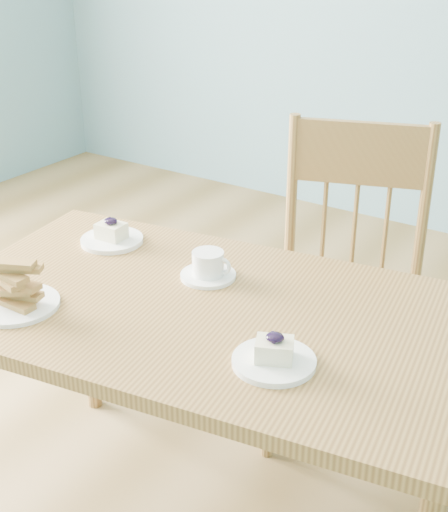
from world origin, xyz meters
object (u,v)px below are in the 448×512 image
object	(u,v)px
cheesecake_plate_far	(112,236)
biscotti_plate	(14,291)
dining_table	(208,331)
dining_chair	(347,286)
cheesecake_plate_near	(274,356)
coffee_cup	(209,267)

from	to	relation	value
cheesecake_plate_far	biscotti_plate	size ratio (longest dim) A/B	0.86
dining_table	dining_chair	xyz separation A→B (m)	(0.09, 0.59, -0.12)
cheesecake_plate_near	biscotti_plate	size ratio (longest dim) A/B	0.86
cheesecake_plate_far	cheesecake_plate_near	bearing A→B (deg)	-21.71
dining_table	coffee_cup	size ratio (longest dim) A/B	9.82
dining_chair	cheesecake_plate_near	world-z (taller)	dining_chair
cheesecake_plate_far	dining_table	bearing A→B (deg)	-19.06
dining_chair	cheesecake_plate_far	bearing A→B (deg)	-158.00
dining_table	cheesecake_plate_far	bearing A→B (deg)	152.21
coffee_cup	biscotti_plate	bearing A→B (deg)	-136.42
dining_chair	cheesecake_plate_near	size ratio (longest dim) A/B	5.67
coffee_cup	biscotti_plate	distance (m)	0.46
cheesecake_plate_far	coffee_cup	size ratio (longest dim) A/B	1.23
cheesecake_plate_far	biscotti_plate	world-z (taller)	biscotti_plate
coffee_cup	biscotti_plate	xyz separation A→B (m)	(-0.28, -0.36, 0.01)
cheesecake_plate_far	biscotti_plate	bearing A→B (deg)	-81.72
dining_table	cheesecake_plate_near	distance (m)	0.28
dining_table	coffee_cup	world-z (taller)	coffee_cup
cheesecake_plate_near	biscotti_plate	xyz separation A→B (m)	(-0.60, -0.12, 0.02)
cheesecake_plate_near	cheesecake_plate_far	size ratio (longest dim) A/B	0.99
cheesecake_plate_near	dining_chair	bearing A→B (deg)	102.26
biscotti_plate	dining_table	bearing A→B (deg)	34.13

